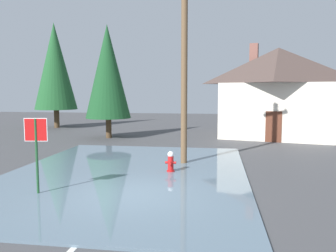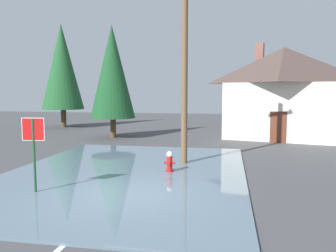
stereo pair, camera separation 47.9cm
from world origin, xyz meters
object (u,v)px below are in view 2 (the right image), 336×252
(fire_hydrant, at_px, (170,162))
(utility_pole, at_px, (185,58))
(stop_sign_near, at_px, (34,140))
(house, at_px, (283,91))
(pine_tree_mid_left, at_px, (62,67))
(pine_tree_tall_left, at_px, (112,72))

(fire_hydrant, xyz_separation_m, utility_pole, (0.36, 1.72, 4.26))
(stop_sign_near, xyz_separation_m, house, (9.75, 15.34, 1.56))
(stop_sign_near, xyz_separation_m, pine_tree_mid_left, (-8.86, 18.87, 3.74))
(utility_pole, height_order, pine_tree_tall_left, utility_pole)
(utility_pole, xyz_separation_m, pine_tree_mid_left, (-12.95, 13.68, 0.79))
(house, relative_size, pine_tree_mid_left, 0.97)
(pine_tree_tall_left, bearing_deg, utility_pole, -52.08)
(house, bearing_deg, fire_hydrant, -116.89)
(utility_pole, distance_m, house, 11.71)
(stop_sign_near, relative_size, pine_tree_mid_left, 0.26)
(utility_pole, relative_size, pine_tree_tall_left, 1.15)
(stop_sign_near, distance_m, utility_pole, 7.23)
(stop_sign_near, height_order, pine_tree_tall_left, pine_tree_tall_left)
(fire_hydrant, bearing_deg, house, 63.11)
(fire_hydrant, distance_m, house, 13.61)
(pine_tree_mid_left, bearing_deg, stop_sign_near, -64.84)
(fire_hydrant, xyz_separation_m, house, (6.02, 11.87, 2.86))
(fire_hydrant, relative_size, utility_pole, 0.10)
(stop_sign_near, distance_m, pine_tree_tall_left, 13.51)
(stop_sign_near, xyz_separation_m, utility_pole, (4.08, 5.19, 2.95))
(stop_sign_near, relative_size, utility_pole, 0.27)
(house, bearing_deg, stop_sign_near, -122.43)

